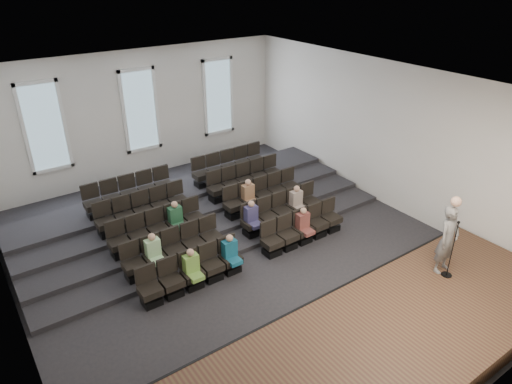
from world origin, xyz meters
The scene contains 13 objects.
ground centered at (0.00, 0.00, 0.00)m, with size 14.00×14.00×0.00m, color black.
ceiling centered at (0.00, 0.00, 5.01)m, with size 12.00×14.00×0.02m, color white.
wall_back centered at (0.00, 7.02, 2.50)m, with size 12.00×0.04×5.00m, color silver.
wall_front centered at (0.00, -7.02, 2.50)m, with size 12.00×0.04×5.00m, color silver.
wall_right centered at (6.02, 0.00, 2.50)m, with size 0.04×14.00×5.00m, color silver.
stage centered at (0.00, -5.10, 0.25)m, with size 11.80×3.60×0.50m, color #4D3821.
stage_lip centered at (0.00, -3.33, 0.25)m, with size 11.80×0.06×0.52m, color black.
risers centered at (0.00, 3.17, 0.20)m, with size 11.80×4.80×0.60m.
seating_rows centered at (0.00, 1.54, 0.68)m, with size 6.80×4.70×1.67m.
windows centered at (0.00, 6.95, 2.70)m, with size 8.44×0.10×3.24m.
audience centered at (0.00, 0.32, 0.81)m, with size 5.45×2.64×1.10m.
speaker centered at (3.53, -4.35, 1.45)m, with size 0.69×0.45×1.90m, color slate.
mic_stand centered at (3.45, -4.58, 0.99)m, with size 0.27×0.27×1.64m.
Camera 1 is at (-6.20, -9.59, 7.84)m, focal length 32.00 mm.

